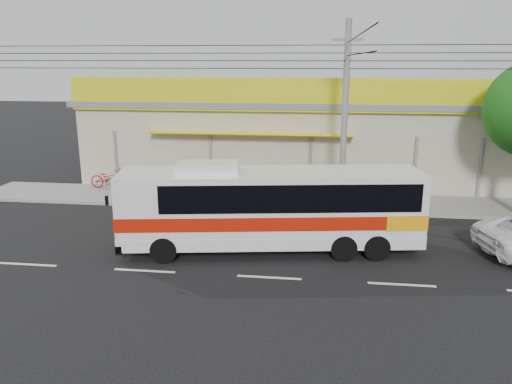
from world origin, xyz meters
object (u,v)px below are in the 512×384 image
(motorbike_red, at_px, (109,179))
(coach_bus, at_px, (275,204))
(motorbike_dark, at_px, (176,190))
(utility_pole, at_px, (347,56))

(motorbike_red, bearing_deg, coach_bus, -122.40)
(motorbike_dark, bearing_deg, utility_pole, -76.70)
(coach_bus, bearing_deg, motorbike_red, 133.29)
(coach_bus, distance_m, utility_pole, 7.09)
(motorbike_red, xyz_separation_m, utility_pole, (11.55, -2.63, 6.00))
(motorbike_dark, distance_m, utility_pole, 9.52)
(motorbike_dark, bearing_deg, motorbike_red, 80.95)
(coach_bus, height_order, motorbike_red, coach_bus)
(utility_pole, bearing_deg, motorbike_red, 167.16)
(motorbike_red, bearing_deg, motorbike_dark, -111.36)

